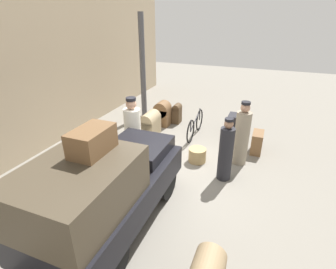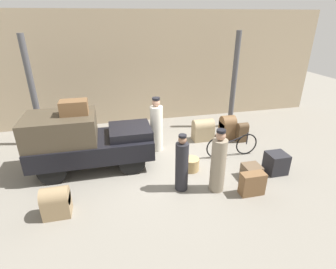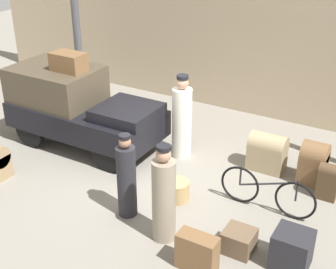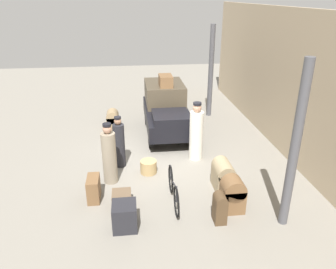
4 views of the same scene
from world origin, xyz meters
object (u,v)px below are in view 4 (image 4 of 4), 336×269
Objects in this scene: trunk_umber_medium at (122,199)px; wicker_basket at (149,167)px; porter_with_bicycle at (109,156)px; trunk_wicker_pale at (233,194)px; porter_standing_middle at (119,144)px; suitcase_tan_flat at (125,216)px; suitcase_black_upright at (94,189)px; trunk_on_truck_roof at (166,81)px; suitcase_small_leather at (220,207)px; trunk_large_brown at (223,175)px; truck at (166,108)px; porter_carrying_trunk at (196,134)px; trunk_barrel_dark at (113,119)px; bicycle at (173,189)px.

wicker_basket is at bearing 154.06° from trunk_umber_medium.
porter_with_bicycle is 3.43m from trunk_wicker_pale.
suitcase_tan_flat is (2.94, 0.14, -0.42)m from porter_standing_middle.
porter_standing_middle is at bearing 159.60° from suitcase_black_upright.
wicker_basket is at bearing -15.38° from trunk_on_truck_roof.
suitcase_black_upright is at bearing -113.09° from suitcase_small_leather.
suitcase_tan_flat is at bearing -82.07° from trunk_wicker_pale.
suitcase_small_leather is (1.35, -0.46, -0.02)m from trunk_large_brown.
trunk_wicker_pale reaches higher than trunk_umber_medium.
wicker_basket is 1.13m from porter_standing_middle.
truck is 5.62× the size of suitcase_black_upright.
porter_with_bicycle is 2.40× the size of suitcase_small_leather.
truck is 1.89× the size of porter_carrying_trunk.
porter_with_bicycle is 2.13m from suitcase_tan_flat.
trunk_umber_medium is (2.11, 0.07, -0.54)m from porter_standing_middle.
trunk_large_brown is at bearing 116.74° from suitcase_tan_flat.
suitcase_small_leather is at bearing 23.41° from trunk_barrel_dark.
suitcase_small_leather reaches higher than suitcase_black_upright.
porter_carrying_trunk is 1.91m from trunk_large_brown.
trunk_wicker_pale is 5.53m from trunk_on_truck_roof.
porter_with_bicycle reaches higher than trunk_large_brown.
suitcase_tan_flat is (2.40, -0.69, 0.12)m from wicker_basket.
truck is 3.99× the size of trunk_wicker_pale.
suitcase_tan_flat reaches higher than trunk_umber_medium.
trunk_barrel_dark is at bearing -105.94° from truck.
wicker_basket is at bearing -161.54° from bicycle.
trunk_on_truck_roof is at bearing 77.60° from trunk_barrel_dark.
trunk_umber_medium is at bearing -19.53° from truck.
trunk_on_truck_roof is at bearing -173.92° from suitcase_small_leather.
trunk_barrel_dark is at bearing -175.74° from trunk_umber_medium.
porter_carrying_trunk reaches higher than bicycle.
porter_carrying_trunk reaches higher than trunk_wicker_pale.
bicycle is 1.49m from trunk_large_brown.
truck reaches higher than porter_with_bicycle.
trunk_on_truck_roof is at bearing 175.75° from bicycle.
wicker_basket is 3.81m from trunk_barrel_dark.
porter_carrying_trunk is at bearing 43.08° from trunk_barrel_dark.
trunk_wicker_pale is 6.43m from trunk_barrel_dark.
trunk_wicker_pale is at bearing 28.22° from trunk_barrel_dark.
porter_standing_middle is at bearing -133.46° from trunk_wicker_pale.
bicycle is 2.53m from porter_standing_middle.
trunk_on_truck_roof reaches higher than suitcase_tan_flat.
trunk_wicker_pale is 1.19× the size of trunk_on_truck_roof.
truck is 4.30m from trunk_large_brown.
porter_with_bicycle is at bearing -129.06° from suitcase_small_leather.
trunk_wicker_pale is (1.68, 2.97, -0.35)m from porter_with_bicycle.
suitcase_black_upright is at bearing -29.02° from truck.
porter_with_bicycle reaches higher than porter_standing_middle.
bicycle is at bearing -109.02° from trunk_wicker_pale.
porter_with_bicycle is at bearing 1.04° from trunk_barrel_dark.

